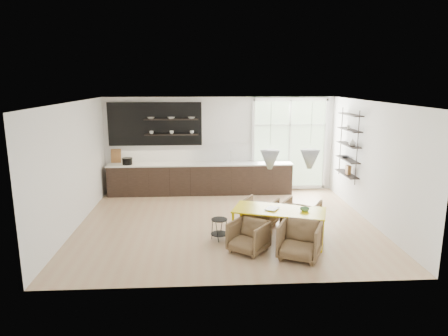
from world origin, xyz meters
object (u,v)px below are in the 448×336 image
at_px(armchair_back_right, 301,216).
at_px(armchair_front_left, 249,236).
at_px(dining_table, 279,212).
at_px(armchair_back_left, 260,213).
at_px(wire_stool, 219,226).
at_px(armchair_front_right, 300,240).

bearing_deg(armchair_back_right, armchair_front_left, 69.24).
distance_m(armchair_back_right, armchair_front_left, 1.71).
bearing_deg(armchair_front_left, armchair_back_right, 75.97).
bearing_deg(dining_table, armchair_front_left, -125.29).
bearing_deg(armchair_back_left, wire_stool, 65.72).
relative_size(armchair_back_right, armchair_front_left, 1.13).
height_order(armchair_front_right, wire_stool, armchair_front_right).
xyz_separation_m(dining_table, wire_stool, (-1.27, 0.13, -0.35)).
distance_m(armchair_front_left, wire_stool, 0.86).
bearing_deg(armchair_back_left, armchair_front_right, 135.50).
height_order(armchair_back_left, armchair_front_right, armchair_front_right).
bearing_deg(armchair_front_right, wire_stool, 171.81).
xyz_separation_m(armchair_back_right, wire_stool, (-1.89, -0.41, -0.06)).
relative_size(armchair_front_right, wire_stool, 1.68).
xyz_separation_m(armchair_front_right, wire_stool, (-1.51, 1.00, -0.06)).
height_order(dining_table, armchair_back_left, dining_table).
distance_m(armchair_back_right, armchair_front_right, 1.46).
bearing_deg(armchair_front_left, wire_stool, 167.92).
xyz_separation_m(dining_table, armchair_front_left, (-0.71, -0.52, -0.33)).
bearing_deg(wire_stool, dining_table, -5.91).
bearing_deg(armchair_front_left, armchair_back_left, 110.06).
height_order(dining_table, wire_stool, dining_table).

